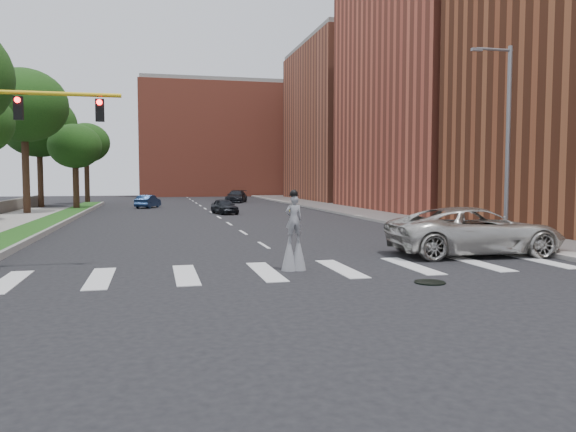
{
  "coord_description": "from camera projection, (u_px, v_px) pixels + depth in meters",
  "views": [
    {
      "loc": [
        -4.78,
        -16.77,
        3.09
      ],
      "look_at": [
        -0.16,
        2.59,
        1.7
      ],
      "focal_mm": 35.0,
      "sensor_mm": 36.0,
      "label": 1
    }
  ],
  "objects": [
    {
      "name": "ground_plane",
      "position": [
        312.0,
        275.0,
        17.59
      ],
      "size": [
        160.0,
        160.0,
        0.0
      ],
      "primitive_type": "plane",
      "color": "black",
      "rests_on": "ground"
    },
    {
      "name": "grass_median",
      "position": [
        42.0,
        225.0,
        34.33
      ],
      "size": [
        2.0,
        60.0,
        0.25
      ],
      "primitive_type": "cube",
      "color": "#194814",
      "rests_on": "ground"
    },
    {
      "name": "median_curb",
      "position": [
        60.0,
        225.0,
        34.57
      ],
      "size": [
        0.2,
        60.0,
        0.28
      ],
      "primitive_type": "cube",
      "color": "gray",
      "rests_on": "ground"
    },
    {
      "name": "sidewalk_right",
      "position": [
        377.0,
        215.0,
        44.74
      ],
      "size": [
        5.0,
        90.0,
        0.18
      ],
      "primitive_type": "cube",
      "color": "gray",
      "rests_on": "ground"
    },
    {
      "name": "manhole",
      "position": [
        430.0,
        282.0,
        16.34
      ],
      "size": [
        0.9,
        0.9,
        0.04
      ],
      "primitive_type": "cylinder",
      "color": "black",
      "rests_on": "ground"
    },
    {
      "name": "building_mid",
      "position": [
        455.0,
        79.0,
        50.96
      ],
      "size": [
        16.0,
        22.0,
        24.0
      ],
      "primitive_type": "cube",
      "color": "#B34E38",
      "rests_on": "ground"
    },
    {
      "name": "building_far",
      "position": [
        361.0,
        125.0,
        74.38
      ],
      "size": [
        16.0,
        22.0,
        20.0
      ],
      "primitive_type": "cube",
      "color": "#A1533B",
      "rests_on": "ground"
    },
    {
      "name": "building_backdrop",
      "position": [
        220.0,
        142.0,
        94.04
      ],
      "size": [
        26.0,
        14.0,
        18.0
      ],
      "primitive_type": "cube",
      "color": "#B34E38",
      "rests_on": "ground"
    },
    {
      "name": "streetlight",
      "position": [
        506.0,
        137.0,
        25.6
      ],
      "size": [
        2.05,
        0.2,
        9.0
      ],
      "color": "slate",
      "rests_on": "ground"
    },
    {
      "name": "stilt_performer",
      "position": [
        294.0,
        241.0,
        18.5
      ],
      "size": [
        0.84,
        0.52,
        2.67
      ],
      "rotation": [
        0.0,
        0.0,
        3.16
      ],
      "color": "black",
      "rests_on": "ground"
    },
    {
      "name": "suv_crossing",
      "position": [
        475.0,
        231.0,
        22.18
      ],
      "size": [
        7.02,
        3.58,
        1.9
      ],
      "primitive_type": "imported",
      "rotation": [
        0.0,
        0.0,
        1.51
      ],
      "color": "beige",
      "rests_on": "ground"
    },
    {
      "name": "car_near",
      "position": [
        224.0,
        206.0,
        46.73
      ],
      "size": [
        2.24,
        3.95,
        1.27
      ],
      "primitive_type": "imported",
      "rotation": [
        0.0,
        0.0,
        0.21
      ],
      "color": "black",
      "rests_on": "ground"
    },
    {
      "name": "car_mid",
      "position": [
        148.0,
        201.0,
        55.85
      ],
      "size": [
        2.62,
        4.15,
        1.29
      ],
      "primitive_type": "imported",
      "rotation": [
        0.0,
        0.0,
        2.79
      ],
      "color": "navy",
      "rests_on": "ground"
    },
    {
      "name": "car_far",
      "position": [
        236.0,
        196.0,
        67.65
      ],
      "size": [
        3.55,
        5.47,
        1.47
      ],
      "primitive_type": "imported",
      "rotation": [
        0.0,
        0.0,
        -0.32
      ],
      "color": "black",
      "rests_on": "ground"
    },
    {
      "name": "tree_4",
      "position": [
        24.0,
        106.0,
        44.79
      ],
      "size": [
        6.89,
        6.89,
        11.74
      ],
      "color": "black",
      "rests_on": "ground"
    },
    {
      "name": "tree_5",
      "position": [
        39.0,
        126.0,
        56.51
      ],
      "size": [
        7.48,
        7.48,
        11.44
      ],
      "color": "black",
      "rests_on": "ground"
    },
    {
      "name": "tree_6",
      "position": [
        75.0,
        147.0,
        51.29
      ],
      "size": [
        4.77,
        4.77,
        7.93
      ],
      "color": "black",
      "rests_on": "ground"
    },
    {
      "name": "tree_7",
      "position": [
        86.0,
        143.0,
        63.65
      ],
      "size": [
        5.28,
        5.28,
        9.2
      ],
      "color": "black",
      "rests_on": "ground"
    }
  ]
}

